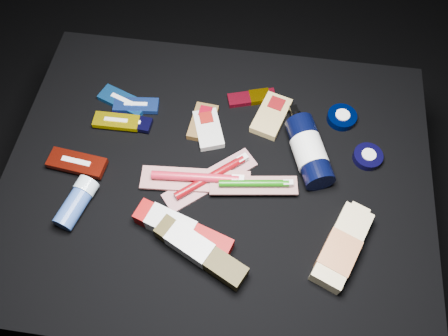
# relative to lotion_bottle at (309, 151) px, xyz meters

# --- Properties ---
(ground) EXTENTS (3.00, 3.00, 0.00)m
(ground) POSITION_rel_lotion_bottle_xyz_m (-0.20, -0.07, -0.43)
(ground) COLOR black
(ground) RESTS_ON ground
(cloth_table) EXTENTS (0.98, 0.78, 0.40)m
(cloth_table) POSITION_rel_lotion_bottle_xyz_m (-0.20, -0.07, -0.23)
(cloth_table) COLOR black
(cloth_table) RESTS_ON ground
(luna_bar_0) EXTENTS (0.13, 0.09, 0.02)m
(luna_bar_0) POSITION_rel_lotion_bottle_xyz_m (-0.47, 0.10, -0.03)
(luna_bar_0) COLOR #1659AC
(luna_bar_0) RESTS_ON cloth_table
(luna_bar_1) EXTENTS (0.11, 0.05, 0.01)m
(luna_bar_1) POSITION_rel_lotion_bottle_xyz_m (-0.43, 0.09, -0.03)
(luna_bar_1) COLOR #1F41A1
(luna_bar_1) RESTS_ON cloth_table
(luna_bar_2) EXTENTS (0.11, 0.05, 0.01)m
(luna_bar_2) POSITION_rel_lotion_bottle_xyz_m (-0.43, 0.04, -0.02)
(luna_bar_2) COLOR black
(luna_bar_2) RESTS_ON cloth_table
(luna_bar_3) EXTENTS (0.11, 0.04, 0.01)m
(luna_bar_3) POSITION_rel_lotion_bottle_xyz_m (-0.46, 0.03, -0.02)
(luna_bar_3) COLOR #DDC304
(luna_bar_3) RESTS_ON cloth_table
(luna_bar_4) EXTENTS (0.14, 0.06, 0.02)m
(luna_bar_4) POSITION_rel_lotion_bottle_xyz_m (-0.52, -0.10, -0.02)
(luna_bar_4) COLOR maroon
(luna_bar_4) RESTS_ON cloth_table
(clif_bar_0) EXTENTS (0.06, 0.11, 0.02)m
(clif_bar_0) POSITION_rel_lotion_bottle_xyz_m (-0.26, 0.07, -0.03)
(clif_bar_0) COLOR brown
(clif_bar_0) RESTS_ON cloth_table
(clif_bar_1) EXTENTS (0.09, 0.12, 0.02)m
(clif_bar_1) POSITION_rel_lotion_bottle_xyz_m (-0.24, 0.05, -0.03)
(clif_bar_1) COLOR silver
(clif_bar_1) RESTS_ON cloth_table
(clif_bar_2) EXTENTS (0.10, 0.14, 0.02)m
(clif_bar_2) POSITION_rel_lotion_bottle_xyz_m (-0.09, 0.11, -0.02)
(clif_bar_2) COLOR tan
(clif_bar_2) RESTS_ON cloth_table
(power_bar) EXTENTS (0.13, 0.07, 0.01)m
(power_bar) POSITION_rel_lotion_bottle_xyz_m (-0.14, 0.16, -0.03)
(power_bar) COLOR maroon
(power_bar) RESTS_ON cloth_table
(lotion_bottle) EXTENTS (0.12, 0.22, 0.07)m
(lotion_bottle) POSITION_rel_lotion_bottle_xyz_m (0.00, 0.00, 0.00)
(lotion_bottle) COLOR black
(lotion_bottle) RESTS_ON cloth_table
(cream_tin_upper) EXTENTS (0.07, 0.07, 0.02)m
(cream_tin_upper) POSITION_rel_lotion_bottle_xyz_m (0.08, 0.12, -0.02)
(cream_tin_upper) COLOR black
(cream_tin_upper) RESTS_ON cloth_table
(cream_tin_lower) EXTENTS (0.07, 0.07, 0.02)m
(cream_tin_lower) POSITION_rel_lotion_bottle_xyz_m (0.14, 0.02, -0.02)
(cream_tin_lower) COLOR black
(cream_tin_lower) RESTS_ON cloth_table
(bodywash_bottle) EXTENTS (0.13, 0.20, 0.04)m
(bodywash_bottle) POSITION_rel_lotion_bottle_xyz_m (0.08, -0.22, -0.02)
(bodywash_bottle) COLOR beige
(bodywash_bottle) RESTS_ON cloth_table
(deodorant_stick) EXTENTS (0.07, 0.12, 0.05)m
(deodorant_stick) POSITION_rel_lotion_bottle_xyz_m (-0.49, -0.19, -0.01)
(deodorant_stick) COLOR #2D4B93
(deodorant_stick) RESTS_ON cloth_table
(toothbrush_pack_0) EXTENTS (0.21, 0.19, 0.03)m
(toothbrush_pack_0) POSITION_rel_lotion_bottle_xyz_m (-0.21, -0.09, -0.03)
(toothbrush_pack_0) COLOR #ACA5A0
(toothbrush_pack_0) RESTS_ON cloth_table
(toothbrush_pack_1) EXTENTS (0.25, 0.08, 0.03)m
(toothbrush_pack_1) POSITION_rel_lotion_bottle_xyz_m (-0.24, -0.10, -0.02)
(toothbrush_pack_1) COLOR #AEA7A3
(toothbrush_pack_1) RESTS_ON cloth_table
(toothbrush_pack_2) EXTENTS (0.20, 0.07, 0.02)m
(toothbrush_pack_2) POSITION_rel_lotion_bottle_xyz_m (-0.11, -0.10, -0.01)
(toothbrush_pack_2) COLOR #AEA9A3
(toothbrush_pack_2) RESTS_ON cloth_table
(toothpaste_carton_red) EXTENTS (0.22, 0.11, 0.04)m
(toothpaste_carton_red) POSITION_rel_lotion_bottle_xyz_m (-0.26, -0.22, -0.01)
(toothpaste_carton_red) COLOR #840606
(toothpaste_carton_red) RESTS_ON cloth_table
(toothpaste_carton_green) EXTENTS (0.21, 0.13, 0.04)m
(toothpaste_carton_green) POSITION_rel_lotion_bottle_xyz_m (-0.22, -0.26, -0.01)
(toothpaste_carton_green) COLOR #332B0E
(toothpaste_carton_green) RESTS_ON cloth_table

